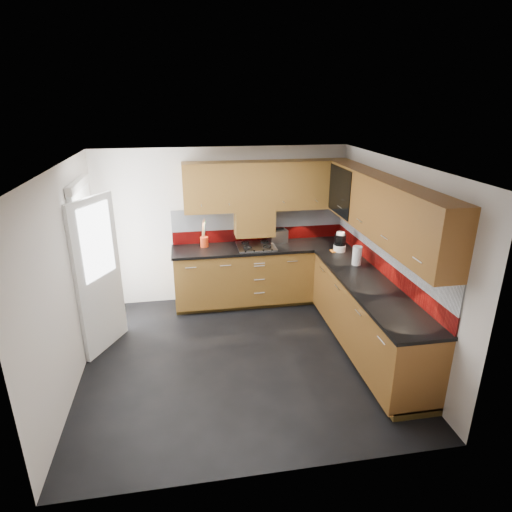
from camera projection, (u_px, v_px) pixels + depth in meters
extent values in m
cube|color=black|center=(241.00, 358.00, 5.39)|extent=(4.00, 3.80, 0.02)
cube|color=white|center=(238.00, 160.00, 4.53)|extent=(4.00, 3.80, 0.10)
cube|color=beige|center=(224.00, 225.00, 6.66)|extent=(4.00, 0.08, 2.64)
cube|color=beige|center=(271.00, 359.00, 3.27)|extent=(4.00, 0.08, 2.64)
cube|color=beige|center=(63.00, 280.00, 4.66)|extent=(0.08, 3.80, 2.64)
cube|color=beige|center=(395.00, 259.00, 5.27)|extent=(0.08, 3.80, 2.64)
cube|color=brown|center=(262.00, 274.00, 6.69)|extent=(2.70, 0.60, 0.95)
cube|color=brown|center=(367.00, 317.00, 5.38)|extent=(0.60, 2.60, 0.95)
cube|color=#433112|center=(262.00, 298.00, 6.87)|extent=(2.70, 0.54, 0.10)
cube|color=#433112|center=(366.00, 346.00, 5.53)|extent=(0.54, 2.60, 0.10)
cube|color=black|center=(262.00, 247.00, 6.52)|extent=(2.72, 0.62, 0.04)
cube|color=black|center=(370.00, 286.00, 5.20)|extent=(0.62, 2.60, 0.04)
cube|color=#660909|center=(259.00, 234.00, 6.76)|extent=(2.70, 0.02, 0.20)
cube|color=silver|center=(259.00, 218.00, 6.66)|extent=(2.70, 0.02, 0.34)
cube|color=#660909|center=(383.00, 265.00, 5.50)|extent=(0.02, 3.20, 0.20)
cube|color=silver|center=(385.00, 246.00, 5.41)|extent=(0.02, 3.20, 0.34)
cube|color=brown|center=(268.00, 186.00, 6.35)|extent=(2.50, 0.33, 0.72)
cube|color=brown|center=(384.00, 209.00, 5.05)|extent=(0.33, 2.87, 0.72)
cube|color=silver|center=(260.00, 202.00, 6.24)|extent=(1.80, 0.01, 0.16)
cube|color=silver|center=(369.00, 227.00, 5.06)|extent=(0.01, 2.00, 0.16)
cube|color=brown|center=(254.00, 222.00, 6.52)|extent=(0.60, 0.33, 0.40)
cube|color=black|center=(339.00, 191.00, 5.98)|extent=(0.01, 0.80, 0.66)
cube|color=#FFD18C|center=(360.00, 190.00, 6.02)|extent=(0.01, 0.76, 0.64)
cube|color=black|center=(351.00, 189.00, 6.00)|extent=(0.29, 0.76, 0.01)
cylinder|color=black|center=(359.00, 186.00, 5.73)|extent=(0.07, 0.07, 0.16)
cylinder|color=black|center=(354.00, 184.00, 5.87)|extent=(0.07, 0.07, 0.16)
cylinder|color=white|center=(350.00, 182.00, 6.01)|extent=(0.07, 0.07, 0.16)
cylinder|color=black|center=(346.00, 180.00, 6.15)|extent=(0.07, 0.07, 0.16)
cube|color=white|center=(89.00, 265.00, 5.57)|extent=(0.06, 0.95, 2.04)
cube|color=white|center=(99.00, 276.00, 5.28)|extent=(0.42, 0.73, 1.98)
cube|color=white|center=(97.00, 241.00, 5.13)|extent=(0.28, 0.50, 0.90)
cube|color=silver|center=(256.00, 246.00, 6.49)|extent=(0.57, 0.49, 0.02)
torus|color=black|center=(248.00, 248.00, 6.35)|extent=(0.13, 0.13, 0.02)
torus|color=black|center=(267.00, 247.00, 6.40)|extent=(0.13, 0.13, 0.02)
torus|color=black|center=(245.00, 243.00, 6.57)|extent=(0.13, 0.13, 0.02)
torus|color=black|center=(264.00, 242.00, 6.61)|extent=(0.13, 0.13, 0.02)
cube|color=black|center=(259.00, 251.00, 6.27)|extent=(0.43, 0.04, 0.02)
cylinder|color=red|center=(204.00, 242.00, 6.47)|extent=(0.12, 0.12, 0.15)
cylinder|color=#99653D|center=(204.00, 230.00, 6.42)|extent=(0.06, 0.01, 0.31)
cylinder|color=#99653D|center=(204.00, 230.00, 6.43)|extent=(0.05, 0.03, 0.29)
cylinder|color=#99653D|center=(203.00, 229.00, 6.42)|extent=(0.06, 0.03, 0.33)
cylinder|color=#99653D|center=(205.00, 231.00, 6.43)|extent=(0.04, 0.04, 0.27)
cylinder|color=#99653D|center=(203.00, 230.00, 6.41)|extent=(0.04, 0.05, 0.30)
cube|color=silver|center=(278.00, 236.00, 6.67)|extent=(0.31, 0.22, 0.20)
cube|color=black|center=(278.00, 230.00, 6.64)|extent=(0.22, 0.06, 0.01)
cube|color=black|center=(277.00, 229.00, 6.68)|extent=(0.22, 0.06, 0.01)
cylinder|color=white|center=(339.00, 248.00, 6.29)|extent=(0.18, 0.18, 0.10)
cylinder|color=black|center=(340.00, 240.00, 6.25)|extent=(0.17, 0.17, 0.16)
cylinder|color=white|center=(341.00, 233.00, 6.21)|extent=(0.12, 0.12, 0.04)
cylinder|color=white|center=(357.00, 256.00, 5.76)|extent=(0.14, 0.14, 0.26)
cube|color=orange|center=(335.00, 251.00, 6.30)|extent=(0.13, 0.11, 0.01)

